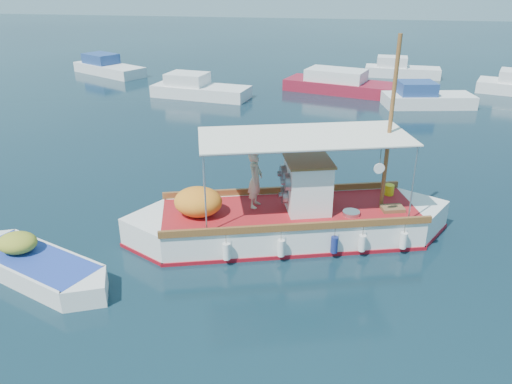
# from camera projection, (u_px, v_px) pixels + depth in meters

# --- Properties ---
(ground) EXTENTS (160.00, 160.00, 0.00)m
(ground) POSITION_uv_depth(u_px,v_px,m) (285.00, 235.00, 16.68)
(ground) COLOR black
(ground) RESTS_ON ground
(fishing_caique) EXTENTS (10.47, 5.11, 6.66)m
(fishing_caique) POSITION_uv_depth(u_px,v_px,m) (288.00, 221.00, 16.33)
(fishing_caique) COLOR white
(fishing_caique) RESTS_ON ground
(dinghy) EXTENTS (5.22, 2.96, 1.37)m
(dinghy) POSITION_uv_depth(u_px,v_px,m) (35.00, 267.00, 14.34)
(dinghy) COLOR white
(dinghy) RESTS_ON ground
(bg_boat_nw) EXTENTS (6.96, 3.43, 1.80)m
(bg_boat_nw) POSITION_uv_depth(u_px,v_px,m) (198.00, 90.00, 34.39)
(bg_boat_nw) COLOR silver
(bg_boat_nw) RESTS_ON ground
(bg_boat_n) EXTENTS (10.56, 5.63, 1.80)m
(bg_boat_n) POSITION_uv_depth(u_px,v_px,m) (352.00, 86.00, 35.41)
(bg_boat_n) COLOR maroon
(bg_boat_n) RESTS_ON ground
(bg_boat_ne) EXTENTS (5.92, 3.21, 1.80)m
(bg_boat_ne) POSITION_uv_depth(u_px,v_px,m) (426.00, 99.00, 32.01)
(bg_boat_ne) COLOR silver
(bg_boat_ne) RESTS_ON ground
(bg_boat_far_w) EXTENTS (7.21, 5.43, 1.80)m
(bg_boat_far_w) POSITION_uv_depth(u_px,v_px,m) (108.00, 68.00, 41.96)
(bg_boat_far_w) COLOR silver
(bg_boat_far_w) RESTS_ON ground
(bg_boat_far_n) EXTENTS (6.06, 2.46, 1.80)m
(bg_boat_far_n) POSITION_uv_depth(u_px,v_px,m) (400.00, 71.00, 40.92)
(bg_boat_far_n) COLOR silver
(bg_boat_far_n) RESTS_ON ground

